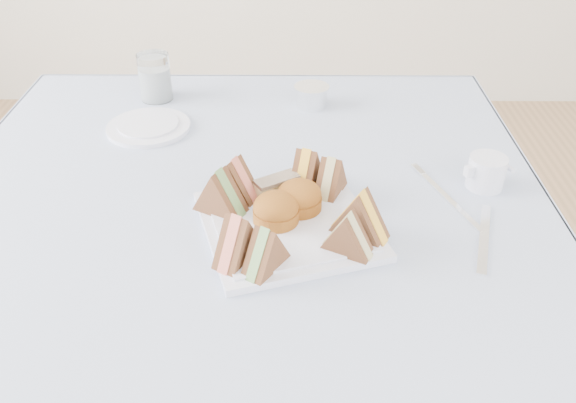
{
  "coord_description": "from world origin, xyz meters",
  "views": [
    {
      "loc": [
        0.08,
        -0.85,
        1.3
      ],
      "look_at": [
        0.08,
        -0.1,
        0.8
      ],
      "focal_mm": 38.0,
      "sensor_mm": 36.0,
      "label": 1
    }
  ],
  "objects_px": {
    "water_glass": "(155,77)",
    "creamer_jug": "(486,172)",
    "table": "(250,349)",
    "serving_plate": "(288,225)"
  },
  "relations": [
    {
      "from": "serving_plate",
      "to": "creamer_jug",
      "type": "relative_size",
      "value": 3.93
    },
    {
      "from": "table",
      "to": "water_glass",
      "type": "height_order",
      "value": "water_glass"
    },
    {
      "from": "water_glass",
      "to": "creamer_jug",
      "type": "bearing_deg",
      "value": -29.45
    },
    {
      "from": "water_glass",
      "to": "table",
      "type": "bearing_deg",
      "value": -60.66
    },
    {
      "from": "serving_plate",
      "to": "water_glass",
      "type": "relative_size",
      "value": 2.48
    },
    {
      "from": "table",
      "to": "creamer_jug",
      "type": "height_order",
      "value": "creamer_jug"
    },
    {
      "from": "serving_plate",
      "to": "creamer_jug",
      "type": "bearing_deg",
      "value": 2.78
    },
    {
      "from": "serving_plate",
      "to": "creamer_jug",
      "type": "height_order",
      "value": "creamer_jug"
    },
    {
      "from": "serving_plate",
      "to": "water_glass",
      "type": "height_order",
      "value": "water_glass"
    },
    {
      "from": "table",
      "to": "serving_plate",
      "type": "bearing_deg",
      "value": -51.56
    }
  ]
}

